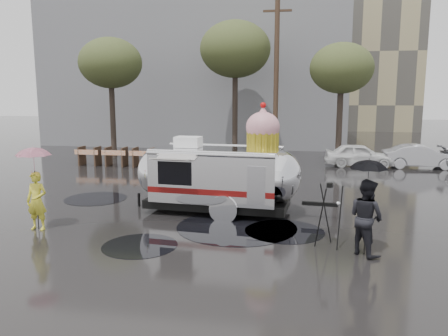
% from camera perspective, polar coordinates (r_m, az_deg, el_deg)
% --- Properties ---
extents(ground, '(120.00, 120.00, 0.00)m').
position_cam_1_polar(ground, '(12.57, -8.58, -7.65)').
color(ground, black).
rests_on(ground, ground).
extents(puddles, '(9.03, 6.53, 0.01)m').
position_cam_1_polar(puddles, '(12.83, -3.23, -7.17)').
color(puddles, black).
rests_on(puddles, ground).
extents(grey_building, '(22.00, 12.00, 13.00)m').
position_cam_1_polar(grey_building, '(36.36, -2.86, 13.92)').
color(grey_building, slate).
rests_on(grey_building, ground).
extents(utility_pole, '(1.60, 0.28, 9.00)m').
position_cam_1_polar(utility_pole, '(25.44, 6.83, 11.54)').
color(utility_pole, '#473323').
rests_on(utility_pole, ground).
extents(tree_left, '(3.64, 3.64, 6.95)m').
position_cam_1_polar(tree_left, '(26.75, -14.60, 13.06)').
color(tree_left, '#382D26').
rests_on(tree_left, ground).
extents(tree_mid, '(4.20, 4.20, 8.03)m').
position_cam_1_polar(tree_mid, '(26.80, 1.48, 15.18)').
color(tree_mid, '#382D26').
rests_on(tree_mid, ground).
extents(tree_right, '(3.36, 3.36, 6.42)m').
position_cam_1_polar(tree_right, '(24.53, 15.11, 12.38)').
color(tree_right, '#382D26').
rests_on(tree_right, ground).
extents(barricade_row, '(4.30, 0.80, 1.00)m').
position_cam_1_polar(barricade_row, '(23.54, -13.90, 1.50)').
color(barricade_row, '#473323').
rests_on(barricade_row, ground).
extents(airstream_trailer, '(6.57, 2.65, 3.54)m').
position_cam_1_polar(airstream_trailer, '(13.76, -0.49, -0.71)').
color(airstream_trailer, silver).
rests_on(airstream_trailer, ground).
extents(person_left, '(0.59, 0.40, 1.62)m').
position_cam_1_polar(person_left, '(13.08, -23.26, -3.98)').
color(person_left, yellow).
rests_on(person_left, ground).
extents(umbrella_pink, '(1.14, 1.14, 2.33)m').
position_cam_1_polar(umbrella_pink, '(12.88, -23.58, 0.92)').
color(umbrella_pink, pink).
rests_on(umbrella_pink, ground).
extents(person_right, '(0.91, 0.97, 1.79)m').
position_cam_1_polar(person_right, '(10.67, 18.06, -6.12)').
color(person_right, black).
rests_on(person_right, ground).
extents(umbrella_black, '(1.05, 1.05, 2.27)m').
position_cam_1_polar(umbrella_black, '(10.45, 18.35, -0.76)').
color(umbrella_black, black).
rests_on(umbrella_black, ground).
extents(tripod, '(0.65, 0.63, 1.60)m').
position_cam_1_polar(tripod, '(10.94, 13.54, -5.14)').
color(tripod, black).
rests_on(tripod, ground).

